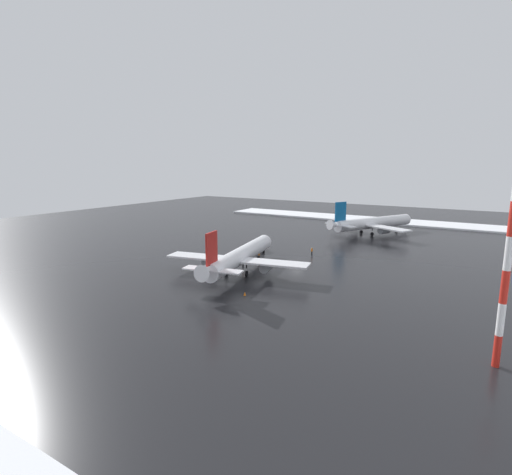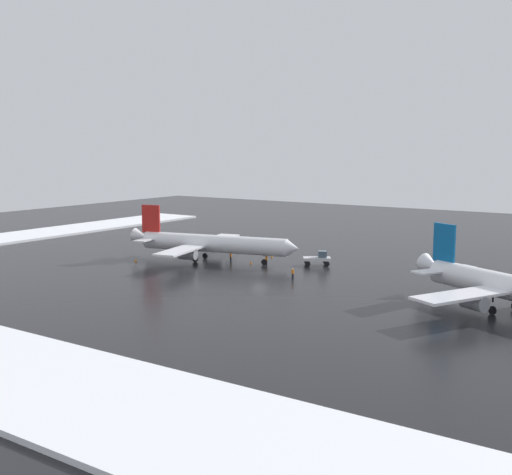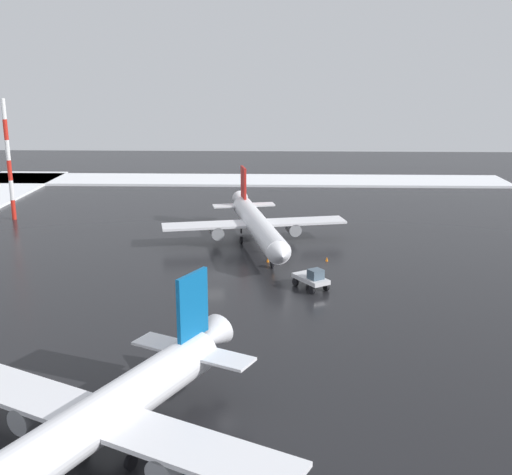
{
  "view_description": "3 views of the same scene",
  "coord_description": "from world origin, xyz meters",
  "px_view_note": "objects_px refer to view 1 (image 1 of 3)",
  "views": [
    {
      "loc": [
        -72.81,
        -35.17,
        19.96
      ],
      "look_at": [
        -7.1,
        5.57,
        5.48
      ],
      "focal_mm": 28.0,
      "sensor_mm": 36.0,
      "label": 1
    },
    {
      "loc": [
        54.89,
        -83.04,
        19.85
      ],
      "look_at": [
        -2.03,
        1.98,
        5.44
      ],
      "focal_mm": 45.0,
      "sensor_mm": 36.0,
      "label": 2
    },
    {
      "loc": [
        73.77,
        7.46,
        24.56
      ],
      "look_at": [
        -6.55,
        4.93,
        3.17
      ],
      "focal_mm": 45.0,
      "sensor_mm": 36.0,
      "label": 3
    }
  ],
  "objects_px": {
    "airplane_distant_tail": "(372,223)",
    "ground_crew_beside_wing": "(243,263)",
    "ground_crew_by_nose_gear": "(259,255)",
    "traffic_cone_mid_line": "(255,261)",
    "traffic_cone_wingtip_side": "(245,294)",
    "airplane_foreground_jet": "(240,256)",
    "ground_crew_near_tug": "(312,251)",
    "antenna_mast": "(507,270)",
    "traffic_cone_near_nose": "(222,257)",
    "pushback_tug": "(259,245)"
  },
  "relations": [
    {
      "from": "ground_crew_near_tug",
      "to": "ground_crew_beside_wing",
      "type": "distance_m",
      "value": 18.17
    },
    {
      "from": "airplane_distant_tail",
      "to": "antenna_mast",
      "type": "height_order",
      "value": "antenna_mast"
    },
    {
      "from": "ground_crew_beside_wing",
      "to": "traffic_cone_mid_line",
      "type": "bearing_deg",
      "value": 105.61
    },
    {
      "from": "airplane_distant_tail",
      "to": "traffic_cone_mid_line",
      "type": "bearing_deg",
      "value": -166.16
    },
    {
      "from": "antenna_mast",
      "to": "traffic_cone_mid_line",
      "type": "bearing_deg",
      "value": 61.74
    },
    {
      "from": "airplane_distant_tail",
      "to": "pushback_tug",
      "type": "height_order",
      "value": "airplane_distant_tail"
    },
    {
      "from": "airplane_distant_tail",
      "to": "ground_crew_beside_wing",
      "type": "relative_size",
      "value": 17.85
    },
    {
      "from": "traffic_cone_near_nose",
      "to": "traffic_cone_mid_line",
      "type": "height_order",
      "value": "same"
    },
    {
      "from": "pushback_tug",
      "to": "antenna_mast",
      "type": "distance_m",
      "value": 58.82
    },
    {
      "from": "ground_crew_beside_wing",
      "to": "traffic_cone_wingtip_side",
      "type": "bearing_deg",
      "value": -39.73
    },
    {
      "from": "ground_crew_by_nose_gear",
      "to": "traffic_cone_wingtip_side",
      "type": "height_order",
      "value": "ground_crew_by_nose_gear"
    },
    {
      "from": "traffic_cone_mid_line",
      "to": "traffic_cone_near_nose",
      "type": "bearing_deg",
      "value": 94.67
    },
    {
      "from": "antenna_mast",
      "to": "traffic_cone_wingtip_side",
      "type": "height_order",
      "value": "antenna_mast"
    },
    {
      "from": "pushback_tug",
      "to": "traffic_cone_wingtip_side",
      "type": "height_order",
      "value": "pushback_tug"
    },
    {
      "from": "ground_crew_near_tug",
      "to": "traffic_cone_mid_line",
      "type": "xyz_separation_m",
      "value": [
        -12.47,
        7.03,
        -0.7
      ]
    },
    {
      "from": "ground_crew_near_tug",
      "to": "antenna_mast",
      "type": "bearing_deg",
      "value": -103.55
    },
    {
      "from": "traffic_cone_near_nose",
      "to": "traffic_cone_wingtip_side",
      "type": "xyz_separation_m",
      "value": [
        -17.35,
        -17.14,
        0.0
      ]
    },
    {
      "from": "traffic_cone_wingtip_side",
      "to": "traffic_cone_mid_line",
      "type": "bearing_deg",
      "value": 27.63
    },
    {
      "from": "traffic_cone_wingtip_side",
      "to": "airplane_foreground_jet",
      "type": "bearing_deg",
      "value": 37.01
    },
    {
      "from": "airplane_foreground_jet",
      "to": "pushback_tug",
      "type": "height_order",
      "value": "airplane_foreground_jet"
    },
    {
      "from": "airplane_distant_tail",
      "to": "ground_crew_by_nose_gear",
      "type": "height_order",
      "value": "airplane_distant_tail"
    },
    {
      "from": "ground_crew_by_nose_gear",
      "to": "traffic_cone_wingtip_side",
      "type": "bearing_deg",
      "value": -53.95
    },
    {
      "from": "airplane_foreground_jet",
      "to": "traffic_cone_wingtip_side",
      "type": "distance_m",
      "value": 13.3
    },
    {
      "from": "airplane_distant_tail",
      "to": "airplane_foreground_jet",
      "type": "bearing_deg",
      "value": -162.66
    },
    {
      "from": "ground_crew_near_tug",
      "to": "pushback_tug",
      "type": "bearing_deg",
      "value": 131.36
    },
    {
      "from": "antenna_mast",
      "to": "traffic_cone_mid_line",
      "type": "distance_m",
      "value": 49.31
    },
    {
      "from": "ground_crew_beside_wing",
      "to": "traffic_cone_near_nose",
      "type": "bearing_deg",
      "value": 170.37
    },
    {
      "from": "ground_crew_near_tug",
      "to": "traffic_cone_wingtip_side",
      "type": "xyz_separation_m",
      "value": [
        -30.45,
        -2.39,
        -0.7
      ]
    },
    {
      "from": "ground_crew_by_nose_gear",
      "to": "ground_crew_beside_wing",
      "type": "distance_m",
      "value": 7.06
    },
    {
      "from": "pushback_tug",
      "to": "traffic_cone_near_nose",
      "type": "relative_size",
      "value": 9.19
    },
    {
      "from": "pushback_tug",
      "to": "traffic_cone_mid_line",
      "type": "height_order",
      "value": "pushback_tug"
    },
    {
      "from": "ground_crew_by_nose_gear",
      "to": "antenna_mast",
      "type": "distance_m",
      "value": 51.09
    },
    {
      "from": "airplane_distant_tail",
      "to": "ground_crew_near_tug",
      "type": "relative_size",
      "value": 17.85
    },
    {
      "from": "antenna_mast",
      "to": "traffic_cone_mid_line",
      "type": "relative_size",
      "value": 35.97
    },
    {
      "from": "ground_crew_by_nose_gear",
      "to": "antenna_mast",
      "type": "relative_size",
      "value": 0.09
    },
    {
      "from": "airplane_distant_tail",
      "to": "traffic_cone_wingtip_side",
      "type": "bearing_deg",
      "value": -154.11
    },
    {
      "from": "airplane_foreground_jet",
      "to": "traffic_cone_mid_line",
      "type": "height_order",
      "value": "airplane_foreground_jet"
    },
    {
      "from": "airplane_distant_tail",
      "to": "antenna_mast",
      "type": "xyz_separation_m",
      "value": [
        -68.52,
        -31.87,
        6.66
      ]
    },
    {
      "from": "airplane_distant_tail",
      "to": "traffic_cone_mid_line",
      "type": "relative_size",
      "value": 55.51
    },
    {
      "from": "traffic_cone_wingtip_side",
      "to": "ground_crew_beside_wing",
      "type": "bearing_deg",
      "value": 34.54
    },
    {
      "from": "ground_crew_near_tug",
      "to": "traffic_cone_mid_line",
      "type": "height_order",
      "value": "ground_crew_near_tug"
    },
    {
      "from": "pushback_tug",
      "to": "antenna_mast",
      "type": "relative_size",
      "value": 0.26
    },
    {
      "from": "airplane_distant_tail",
      "to": "ground_crew_beside_wing",
      "type": "bearing_deg",
      "value": -165.07
    },
    {
      "from": "airplane_foreground_jet",
      "to": "ground_crew_beside_wing",
      "type": "distance_m",
      "value": 4.29
    },
    {
      "from": "pushback_tug",
      "to": "traffic_cone_near_nose",
      "type": "xyz_separation_m",
      "value": [
        -10.93,
        2.53,
        -1.01
      ]
    },
    {
      "from": "ground_crew_near_tug",
      "to": "traffic_cone_near_nose",
      "type": "height_order",
      "value": "ground_crew_near_tug"
    },
    {
      "from": "airplane_foreground_jet",
      "to": "ground_crew_near_tug",
      "type": "xyz_separation_m",
      "value": [
        20.09,
        -5.43,
        -2.18
      ]
    },
    {
      "from": "traffic_cone_near_nose",
      "to": "traffic_cone_mid_line",
      "type": "relative_size",
      "value": 1.0
    },
    {
      "from": "ground_crew_near_tug",
      "to": "traffic_cone_mid_line",
      "type": "bearing_deg",
      "value": -178.12
    },
    {
      "from": "pushback_tug",
      "to": "ground_crew_beside_wing",
      "type": "height_order",
      "value": "pushback_tug"
    }
  ]
}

